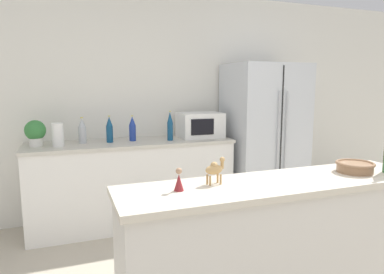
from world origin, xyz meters
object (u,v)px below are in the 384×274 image
(paper_towel_roll, at_px, (58,135))
(wise_man_figurine_blue, at_px, (179,181))
(back_bottle_3, at_px, (109,130))
(camel_figurine, at_px, (215,169))
(fruit_bowl, at_px, (355,167))
(back_bottle_1, at_px, (170,126))
(refrigerator, at_px, (263,138))
(potted_plant, at_px, (35,132))
(back_bottle_0, at_px, (132,129))
(microwave, at_px, (200,125))
(back_bottle_2, at_px, (82,131))

(paper_towel_roll, height_order, wise_man_figurine_blue, paper_towel_roll)
(back_bottle_3, height_order, camel_figurine, back_bottle_3)
(fruit_bowl, bearing_deg, back_bottle_1, 106.73)
(refrigerator, bearing_deg, camel_figurine, -128.06)
(paper_towel_roll, relative_size, fruit_bowl, 1.01)
(potted_plant, relative_size, back_bottle_0, 0.94)
(paper_towel_roll, relative_size, microwave, 0.47)
(back_bottle_2, bearing_deg, paper_towel_roll, -153.84)
(microwave, xyz_separation_m, back_bottle_2, (-1.28, 0.03, -0.01))
(camel_figurine, bearing_deg, back_bottle_0, 91.95)
(back_bottle_0, relative_size, back_bottle_2, 1.02)
(microwave, bearing_deg, wise_man_figurine_blue, -114.31)
(paper_towel_roll, distance_m, back_bottle_1, 1.12)
(back_bottle_1, xyz_separation_m, camel_figurine, (-0.32, -1.88, -0.00))
(refrigerator, height_order, back_bottle_1, refrigerator)
(back_bottle_1, bearing_deg, microwave, 15.79)
(refrigerator, relative_size, paper_towel_roll, 7.64)
(back_bottle_3, bearing_deg, fruit_bowl, -59.36)
(potted_plant, height_order, wise_man_figurine_blue, potted_plant)
(refrigerator, xyz_separation_m, potted_plant, (-2.50, 0.08, 0.18))
(paper_towel_roll, relative_size, back_bottle_3, 0.82)
(potted_plant, bearing_deg, back_bottle_1, -4.33)
(back_bottle_1, distance_m, camel_figurine, 1.91)
(microwave, bearing_deg, potted_plant, -179.68)
(refrigerator, height_order, microwave, refrigerator)
(fruit_bowl, bearing_deg, microwave, 95.42)
(refrigerator, xyz_separation_m, paper_towel_roll, (-2.29, 0.01, 0.15))
(back_bottle_0, height_order, wise_man_figurine_blue, back_bottle_0)
(refrigerator, xyz_separation_m, back_bottle_0, (-1.55, 0.10, 0.17))
(paper_towel_roll, height_order, microwave, microwave)
(back_bottle_0, distance_m, back_bottle_1, 0.40)
(microwave, relative_size, back_bottle_0, 1.77)
(back_bottle_1, relative_size, back_bottle_2, 1.19)
(back_bottle_0, relative_size, camel_figurine, 1.88)
(back_bottle_1, bearing_deg, paper_towel_roll, 178.76)
(back_bottle_0, bearing_deg, fruit_bowl, -64.83)
(back_bottle_2, relative_size, wise_man_figurine_blue, 2.28)
(potted_plant, height_order, back_bottle_1, back_bottle_1)
(back_bottle_2, bearing_deg, camel_figurine, -74.04)
(microwave, xyz_separation_m, wise_man_figurine_blue, (-0.92, -2.03, -0.02))
(back_bottle_3, xyz_separation_m, wise_man_figurine_blue, (0.10, -2.02, -0.02))
(back_bottle_2, distance_m, fruit_bowl, 2.55)
(wise_man_figurine_blue, bearing_deg, back_bottle_2, 100.02)
(back_bottle_2, bearing_deg, back_bottle_1, -8.76)
(fruit_bowl, xyz_separation_m, wise_man_figurine_blue, (-1.11, 0.02, 0.02))
(back_bottle_2, bearing_deg, refrigerator, -3.38)
(camel_figurine, height_order, wise_man_figurine_blue, camel_figurine)
(refrigerator, bearing_deg, back_bottle_1, -179.23)
(fruit_bowl, bearing_deg, back_bottle_2, 125.37)
(potted_plant, relative_size, fruit_bowl, 1.14)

